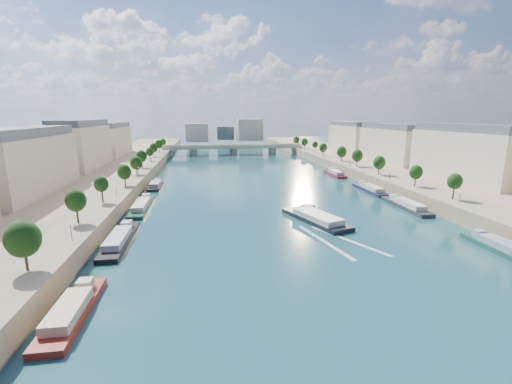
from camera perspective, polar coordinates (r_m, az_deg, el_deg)
name	(u,v)px	position (r m, az deg, el deg)	size (l,w,h in m)	color
ground	(260,189)	(150.38, 0.59, 0.56)	(700.00, 700.00, 0.00)	#0C2E35
quay_left	(85,188)	(155.74, -26.56, 0.56)	(44.00, 520.00, 5.00)	#9E8460
quay_right	(411,179)	(176.17, 24.40, 2.05)	(44.00, 520.00, 5.00)	#9E8460
pave_left	(123,181)	(151.27, -21.25, 1.71)	(14.00, 520.00, 0.10)	gray
pave_right	(381,174)	(168.08, 20.18, 2.83)	(14.00, 520.00, 0.10)	gray
trees_left	(128,167)	(151.91, -20.52, 3.89)	(4.80, 268.80, 8.26)	#382B1E
trees_right	(368,160)	(175.14, 18.18, 5.15)	(4.80, 268.80, 8.26)	#382B1E
lamps_left	(129,179)	(140.22, -20.41, 2.10)	(0.36, 200.36, 4.28)	black
lamps_right	(368,167)	(169.95, 18.11, 4.02)	(0.36, 200.36, 4.28)	black
buildings_left	(59,151)	(169.37, -30.02, 5.87)	(16.00, 226.00, 23.20)	#C4B397
buildings_right	(424,146)	(191.55, 26.14, 6.89)	(16.00, 226.00, 23.20)	#C4B397
skyline	(229,131)	(365.98, -4.49, 10.06)	(79.00, 42.00, 22.00)	#C4B397
bridge	(233,148)	(279.59, -3.78, 7.27)	(112.00, 12.00, 8.15)	#C1B79E
tour_barge	(316,218)	(106.10, 9.90, -4.33)	(15.82, 27.38, 3.68)	black
wake	(336,241)	(91.64, 13.17, -7.89)	(16.05, 25.66, 0.04)	silver
moored_barges_left	(133,220)	(109.75, -19.84, -4.41)	(5.00, 121.64, 3.60)	maroon
moored_barges_right	(411,208)	(127.68, 24.48, -2.45)	(5.00, 163.34, 3.60)	black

